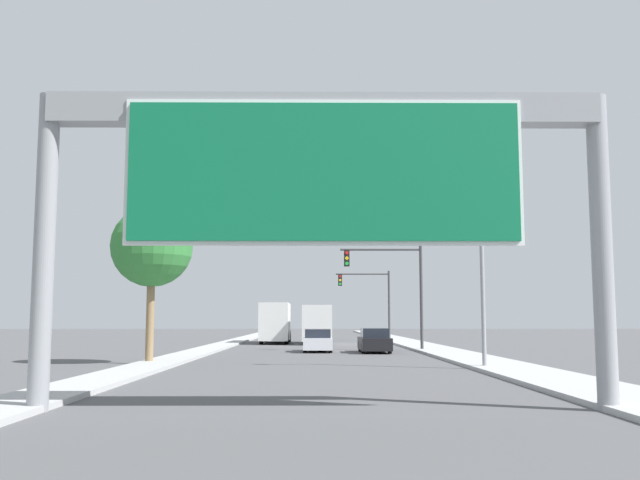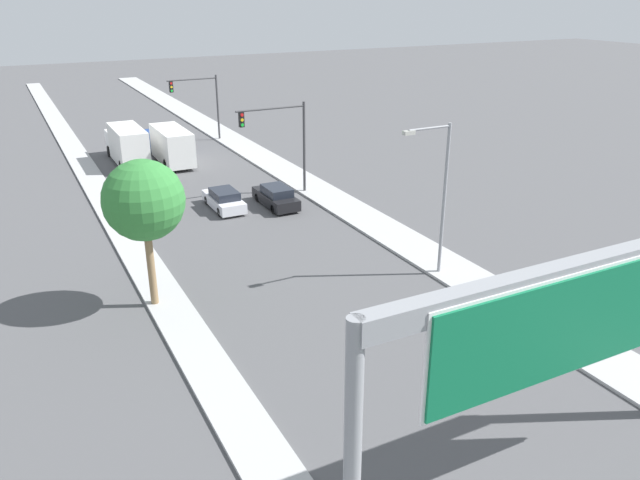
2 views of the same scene
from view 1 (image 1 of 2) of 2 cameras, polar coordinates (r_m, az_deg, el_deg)
sidewalk_right at (r=58.94m, az=7.38°, el=-8.22°), size 3.00×120.00×0.15m
median_strip_left at (r=58.82m, az=-7.40°, el=-8.22°), size 2.00×120.00×0.15m
sign_gantry at (r=16.60m, az=0.31°, el=5.87°), size 13.38×0.73×7.33m
car_far_right at (r=45.50m, az=-0.19°, el=-8.08°), size 1.80×4.56×1.43m
car_mid_right at (r=44.53m, az=4.37°, el=-8.07°), size 1.80×4.70×1.50m
truck_box_primary at (r=59.88m, az=-0.26°, el=-6.76°), size 2.36×9.00×3.16m
truck_box_secondary at (r=61.14m, az=-3.56°, el=-6.65°), size 2.36×8.72×3.38m
traffic_light_near_intersection at (r=46.74m, az=6.10°, el=-3.09°), size 5.37×0.32×6.88m
traffic_light_mid_block at (r=66.63m, az=4.19°, el=-4.27°), size 5.05×0.32×6.53m
palm_tree_background at (r=34.27m, az=-13.30°, el=-0.55°), size 3.81×3.81×7.36m
street_lamp_right at (r=30.72m, az=12.13°, el=-0.81°), size 2.86×0.28×8.28m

